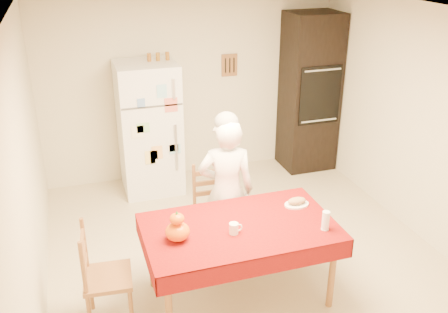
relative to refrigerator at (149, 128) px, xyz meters
name	(u,v)px	position (x,y,z in m)	size (l,w,h in m)	color
floor	(246,256)	(0.65, -1.88, -0.85)	(4.50, 4.50, 0.00)	tan
room_shell	(249,111)	(0.65, -1.88, 0.77)	(4.02, 4.52, 2.51)	beige
refrigerator	(149,128)	(0.00, 0.00, 0.00)	(0.75, 0.74, 1.70)	white
oven_cabinet	(309,93)	(2.28, 0.05, 0.25)	(0.70, 0.62, 2.20)	black
dining_table	(240,233)	(0.37, -2.44, -0.16)	(1.70, 1.00, 0.76)	brown
chair_far	(213,205)	(0.38, -1.57, -0.34)	(0.43, 0.41, 0.95)	brown
chair_left	(99,273)	(-0.87, -2.40, -0.34)	(0.44, 0.45, 0.95)	brown
seated_woman	(226,191)	(0.45, -1.80, -0.08)	(0.56, 0.37, 1.55)	white
coffee_mug	(234,229)	(0.28, -2.54, -0.04)	(0.08, 0.08, 0.10)	white
pumpkin_lower	(178,232)	(-0.20, -2.48, -0.01)	(0.21, 0.21, 0.16)	#CB5404
pumpkin_upper	(177,219)	(-0.20, -2.48, 0.12)	(0.12, 0.12, 0.09)	#CC3B04
wine_glass	(326,221)	(1.06, -2.72, 0.00)	(0.07, 0.07, 0.18)	white
bread_plate	(297,205)	(1.01, -2.26, -0.08)	(0.24, 0.24, 0.02)	white
bread_loaf	(297,201)	(1.01, -2.26, -0.04)	(0.18, 0.10, 0.06)	#9C7E4C
spice_jar_left	(149,57)	(0.06, 0.05, 0.90)	(0.05, 0.05, 0.10)	brown
spice_jar_mid	(158,57)	(0.17, 0.05, 0.90)	(0.05, 0.05, 0.10)	#895B18
spice_jar_right	(167,56)	(0.29, 0.05, 0.90)	(0.05, 0.05, 0.10)	brown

